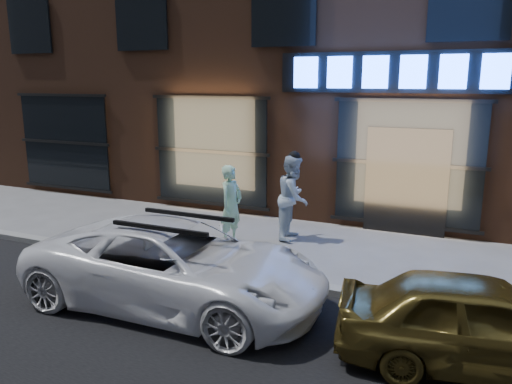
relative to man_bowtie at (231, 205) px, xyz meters
The scene contains 7 objects.
ground 3.74m from the man_bowtie, 26.74° to the right, with size 90.00×90.00×0.00m, color slate.
curb 3.73m from the man_bowtie, 26.74° to the right, with size 60.00×0.25×0.12m, color gray.
storefront_building 8.33m from the man_bowtie, 62.86° to the left, with size 30.20×8.28×10.30m.
man_bowtie is the anchor object (origin of this frame).
man_cap 1.41m from the man_bowtie, 40.37° to the left, with size 0.90×0.70×1.86m, color white.
white_suv 3.06m from the man_bowtie, 79.75° to the right, with size 2.17×4.70×1.31m, color white.
gold_sedan 5.73m from the man_bowtie, 31.89° to the right, with size 1.39×3.45×1.18m, color brown.
Camera 1 is at (1.32, -7.48, 3.43)m, focal length 35.00 mm.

